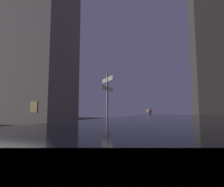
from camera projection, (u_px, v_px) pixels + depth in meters
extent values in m
cube|color=gray|center=(97.00, 134.00, 11.30)|extent=(40.00, 2.69, 0.14)
cylinder|color=gray|center=(107.00, 104.00, 10.38)|extent=(0.12, 0.12, 3.57)
cube|color=beige|center=(107.00, 80.00, 10.53)|extent=(1.10, 1.10, 0.24)
cube|color=beige|center=(107.00, 89.00, 10.47)|extent=(0.03, 1.80, 0.24)
torus|color=black|center=(135.00, 137.00, 7.81)|extent=(0.72, 0.11, 0.72)
torus|color=black|center=(161.00, 139.00, 7.36)|extent=(0.72, 0.11, 0.72)
cylinder|color=black|center=(147.00, 132.00, 7.61)|extent=(1.00, 0.11, 0.04)
cylinder|color=#26262D|center=(149.00, 121.00, 7.62)|extent=(0.47, 0.35, 0.61)
sphere|color=tan|center=(149.00, 111.00, 7.66)|extent=(0.22, 0.22, 0.22)
cylinder|color=black|center=(148.00, 133.00, 7.50)|extent=(0.35, 0.14, 0.55)
cylinder|color=black|center=(149.00, 133.00, 7.67)|extent=(0.35, 0.14, 0.55)
cube|color=slate|center=(33.00, 53.00, 24.21)|extent=(10.73, 6.22, 18.83)
cube|color=#F2C672|center=(34.00, 107.00, 19.27)|extent=(0.90, 0.06, 1.20)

